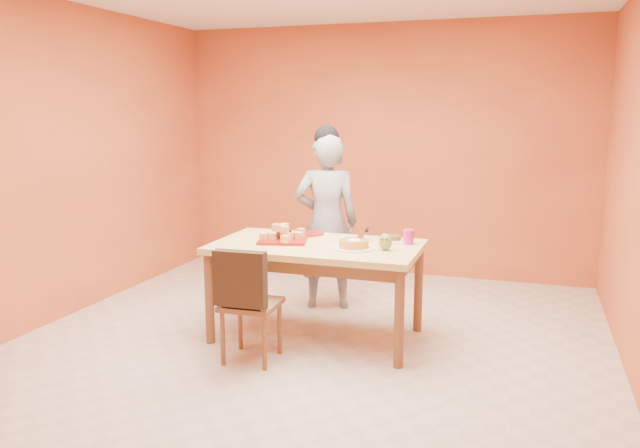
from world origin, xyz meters
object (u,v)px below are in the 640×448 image
(magenta_glass, at_px, (409,237))
(pastry_platter, at_px, (284,239))
(person, at_px, (326,222))
(egg_ornament, at_px, (385,242))
(checker_tin, at_px, (394,238))
(sponge_cake, at_px, (354,244))
(dining_chair, at_px, (250,302))
(red_dinner_plate, at_px, (309,233))
(dining_table, at_px, (317,256))

(magenta_glass, bearing_deg, pastry_platter, -168.31)
(person, relative_size, egg_ornament, 12.61)
(pastry_platter, distance_m, checker_tin, 0.89)
(pastry_platter, xyz_separation_m, egg_ornament, (0.84, -0.07, 0.05))
(checker_tin, bearing_deg, sponge_cake, -116.83)
(pastry_platter, relative_size, egg_ornament, 3.00)
(dining_chair, relative_size, red_dinner_plate, 3.40)
(dining_chair, height_order, sponge_cake, dining_chair)
(dining_chair, bearing_deg, red_dinner_plate, 80.31)
(red_dinner_plate, bearing_deg, dining_table, -61.74)
(pastry_platter, bearing_deg, checker_tin, 21.78)
(dining_chair, xyz_separation_m, checker_tin, (0.83, 0.95, 0.34))
(dining_chair, relative_size, magenta_glass, 7.49)
(sponge_cake, xyz_separation_m, egg_ornament, (0.23, 0.03, 0.02))
(person, bearing_deg, sponge_cake, 101.41)
(dining_chair, relative_size, sponge_cake, 3.76)
(egg_ornament, xyz_separation_m, magenta_glass, (0.12, 0.27, -0.01))
(dining_chair, height_order, person, person)
(person, distance_m, magenta_glass, 1.01)
(egg_ornament, height_order, checker_tin, egg_ornament)
(pastry_platter, bearing_deg, person, 81.18)
(dining_table, relative_size, magenta_glass, 14.12)
(magenta_glass, bearing_deg, egg_ornament, -114.70)
(dining_table, height_order, person, person)
(red_dinner_plate, relative_size, egg_ornament, 1.99)
(pastry_platter, distance_m, egg_ornament, 0.85)
(sponge_cake, height_order, egg_ornament, egg_ornament)
(person, xyz_separation_m, pastry_platter, (-0.12, -0.75, -0.02))
(egg_ornament, distance_m, magenta_glass, 0.30)
(magenta_glass, height_order, checker_tin, magenta_glass)
(magenta_glass, bearing_deg, checker_tin, 137.80)
(red_dinner_plate, bearing_deg, dining_chair, -97.00)
(sponge_cake, bearing_deg, pastry_platter, 170.85)
(dining_chair, distance_m, sponge_cake, 0.89)
(egg_ornament, relative_size, checker_tin, 1.11)
(dining_table, bearing_deg, egg_ornament, -5.08)
(red_dinner_plate, distance_m, checker_tin, 0.72)
(pastry_platter, distance_m, sponge_cake, 0.62)
(red_dinner_plate, distance_m, egg_ornament, 0.83)
(dining_table, bearing_deg, dining_chair, -116.26)
(red_dinner_plate, distance_m, sponge_cake, 0.65)
(pastry_platter, height_order, sponge_cake, sponge_cake)
(red_dinner_plate, bearing_deg, sponge_cake, -39.47)
(dining_chair, height_order, checker_tin, dining_chair)
(pastry_platter, xyz_separation_m, sponge_cake, (0.61, -0.10, 0.03))
(dining_table, xyz_separation_m, egg_ornament, (0.56, -0.05, 0.16))
(person, xyz_separation_m, magenta_glass, (0.85, -0.55, 0.03))
(dining_table, relative_size, red_dinner_plate, 6.41)
(dining_table, distance_m, magenta_glass, 0.73)
(dining_table, bearing_deg, pastry_platter, 175.77)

